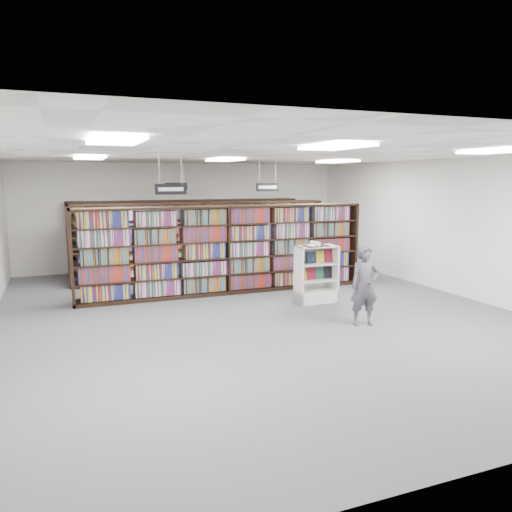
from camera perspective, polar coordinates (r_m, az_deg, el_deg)
name	(u,v)px	position (r m, az deg, el deg)	size (l,w,h in m)	color
floor	(257,313)	(10.28, 0.08, -6.52)	(12.00, 12.00, 0.00)	#4F4F54
ceiling	(257,154)	(9.93, 0.08, 11.59)	(10.00, 12.00, 0.10)	white
wall_back	(185,216)	(15.69, -8.06, 4.60)	(10.00, 0.10, 3.20)	silver
wall_front	(504,304)	(5.00, 26.50, -4.93)	(10.00, 0.10, 3.20)	silver
wall_right	(453,227)	(12.70, 21.57, 3.12)	(0.10, 12.00, 3.20)	silver
bookshelf_row_near	(226,250)	(11.92, -3.47, 0.73)	(7.00, 0.60, 2.10)	black
bookshelf_row_mid	(203,240)	(13.82, -6.06, 1.79)	(7.00, 0.60, 2.10)	black
bookshelf_row_far	(188,234)	(15.45, -7.76, 2.49)	(7.00, 0.60, 2.10)	black
aisle_sign_left	(171,188)	(10.45, -9.72, 7.65)	(0.65, 0.02, 0.80)	#B2B2B7
aisle_sign_right	(268,186)	(13.27, 1.33, 7.97)	(0.65, 0.02, 0.80)	#B2B2B7
aisle_sign_center	(176,186)	(14.57, -9.14, 7.93)	(0.65, 0.02, 0.80)	#B2B2B7
troffer_front_left	(115,140)	(6.27, -15.84, 12.59)	(0.60, 1.20, 0.04)	white
troffer_front_center	(336,147)	(7.23, 9.10, 12.24)	(0.60, 1.20, 0.04)	white
troffer_front_right	(497,151)	(9.13, 25.83, 10.74)	(0.60, 1.20, 0.04)	white
troffer_back_left	(89,158)	(11.25, -18.52, 10.60)	(0.60, 1.20, 0.04)	white
troffer_back_center	(225,160)	(11.81, -3.57, 10.92)	(0.60, 1.20, 0.04)	white
troffer_back_right	(337,162)	(13.06, 9.27, 10.61)	(0.60, 1.20, 0.04)	white
endcap_display	(315,282)	(11.18, 6.81, -3.01)	(0.91, 0.46, 1.27)	silver
open_book	(316,245)	(10.91, 6.84, 1.29)	(0.59, 0.37, 0.13)	black
shopper	(365,286)	(9.50, 12.32, -3.35)	(0.55, 0.36, 1.50)	#4E4A54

